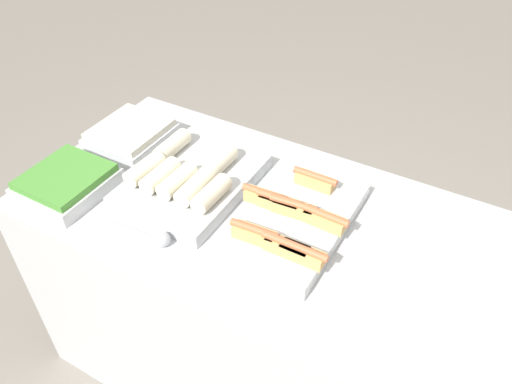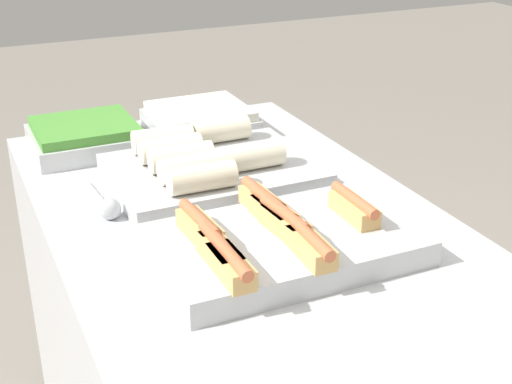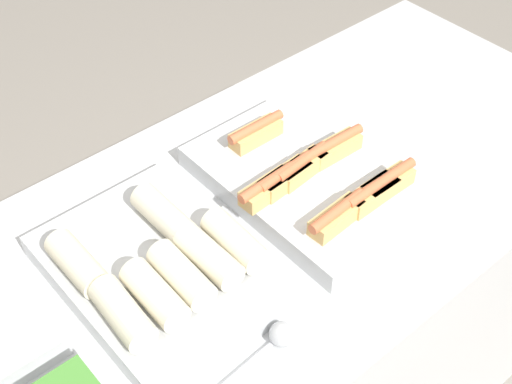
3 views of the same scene
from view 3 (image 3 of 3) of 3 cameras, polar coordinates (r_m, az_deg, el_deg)
counter at (r=1.88m, az=2.16°, el=-10.15°), size 1.70×0.80×0.89m
tray_hotdogs at (r=1.54m, az=3.95°, el=0.90°), size 0.35×0.49×0.10m
tray_wraps at (r=1.37m, az=-7.53°, el=-6.03°), size 0.35×0.46×0.11m
serving_spoon_near at (r=1.29m, az=1.51°, el=-11.78°), size 0.22×0.05×0.05m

